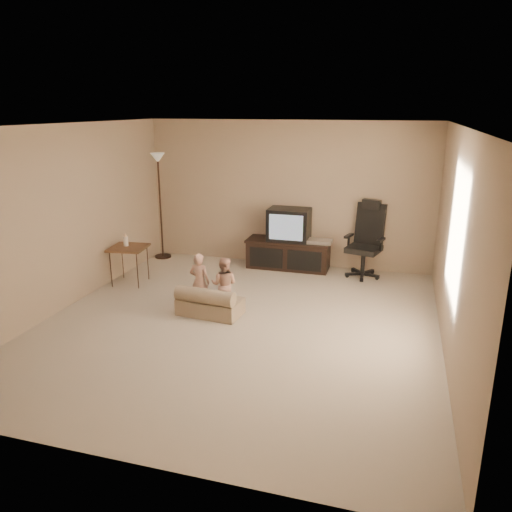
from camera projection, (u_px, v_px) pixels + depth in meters
The scene contains 9 objects.
floor at pixel (239, 324), 6.48m from camera, with size 5.50×5.50×0.00m, color #B2A38D.
room_shell at pixel (238, 209), 6.04m from camera, with size 5.50×5.50×5.50m.
tv_stand at pixel (289, 244), 8.62m from camera, with size 1.47×0.54×1.05m.
office_chair at pixel (365, 250), 8.20m from camera, with size 0.71×0.73×1.26m.
side_table at pixel (128, 248), 7.82m from camera, with size 0.60×0.60×0.81m.
floor_lamp at pixel (159, 182), 8.95m from camera, with size 0.30×0.30×1.93m.
child_sofa at pixel (209, 303), 6.71m from camera, with size 0.89×0.56×0.41m.
toddler_left at pixel (200, 282), 6.84m from camera, with size 0.29×0.22×0.81m, color tan.
toddler_right at pixel (224, 284), 6.79m from camera, with size 0.37×0.20×0.77m, color tan.
Camera 1 is at (1.88, -5.65, 2.71)m, focal length 35.00 mm.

